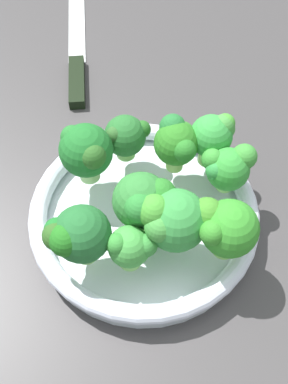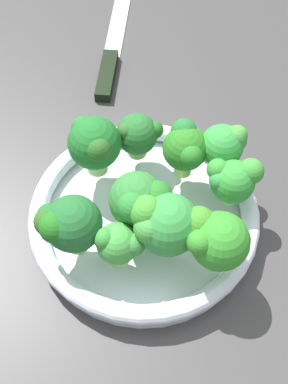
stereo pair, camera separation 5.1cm
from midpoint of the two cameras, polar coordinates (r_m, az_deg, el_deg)
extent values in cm
cube|color=#3C393A|center=(57.91, 7.25, -4.68)|extent=(130.00, 130.00, 2.50)
cylinder|color=silver|center=(55.71, 2.60, -3.62)|extent=(25.15, 25.15, 1.70)
torus|color=silver|center=(54.10, 2.68, -2.60)|extent=(26.19, 26.19, 2.07)
cylinder|color=#79C25D|center=(49.88, 5.62, -6.04)|extent=(1.95, 1.95, 2.43)
sphere|color=#328A3B|center=(47.01, 5.95, -4.14)|extent=(6.42, 6.42, 6.42)
sphere|color=#3E932E|center=(45.75, 3.43, -2.65)|extent=(3.39, 3.39, 3.39)
sphere|color=#3E923A|center=(45.75, 3.48, -4.37)|extent=(3.18, 3.18, 3.18)
cylinder|color=#97CA75|center=(55.16, -3.04, 3.46)|extent=(2.40, 2.40, 2.77)
sphere|color=#1C6626|center=(52.56, -3.20, 5.67)|extent=(5.98, 5.98, 5.98)
sphere|color=#295B21|center=(50.71, -2.65, 4.96)|extent=(2.95, 2.95, 2.95)
sphere|color=#216A29|center=(52.53, -4.56, 7.43)|extent=(2.65, 2.65, 2.65)
cylinder|color=#8CC758|center=(49.75, 11.49, -7.75)|extent=(2.40, 2.40, 2.54)
sphere|color=#318A28|center=(46.97, 12.14, -6.01)|extent=(5.90, 5.90, 5.90)
sphere|color=#3C8527|center=(46.45, 9.72, -3.92)|extent=(3.36, 3.36, 3.36)
sphere|color=#328527|center=(45.07, 9.90, -6.23)|extent=(2.49, 2.49, 2.49)
cylinder|color=#7AB757|center=(57.02, 1.73, 5.12)|extent=(2.26, 2.26, 1.81)
sphere|color=#24632A|center=(55.12, 1.80, 6.76)|extent=(4.87, 4.87, 4.87)
sphere|color=#2C5A26|center=(53.81, 0.49, 7.06)|extent=(1.98, 1.98, 1.98)
sphere|color=#235E1F|center=(55.05, 3.96, 7.26)|extent=(2.03, 2.03, 2.03)
cylinder|color=#7BBB59|center=(49.29, -0.09, -7.66)|extent=(2.38, 2.38, 1.79)
sphere|color=green|center=(47.26, -0.10, -6.42)|extent=(4.29, 4.29, 4.29)
sphere|color=#348636|center=(46.77, 1.83, -6.51)|extent=(2.45, 2.45, 2.45)
sphere|color=#328632|center=(46.21, -1.59, -5.88)|extent=(2.23, 2.23, 2.23)
cylinder|color=#82BB5B|center=(54.44, 12.82, -0.46)|extent=(1.96, 1.96, 1.68)
sphere|color=#318D33|center=(52.50, 13.31, 1.00)|extent=(4.86, 4.86, 4.86)
sphere|color=#2F893C|center=(51.51, 11.84, 1.13)|extent=(2.31, 2.31, 2.31)
sphere|color=#348A30|center=(51.74, 11.61, 2.44)|extent=(2.43, 2.43, 2.43)
sphere|color=#388A33|center=(52.19, 15.39, 2.21)|extent=(2.85, 2.85, 2.85)
cylinder|color=#8EC259|center=(55.41, 7.34, 3.08)|extent=(2.03, 2.03, 2.55)
sphere|color=#297320|center=(53.14, 7.67, 4.99)|extent=(5.06, 5.06, 5.06)
sphere|color=#337528|center=(53.66, 8.64, 6.15)|extent=(2.59, 2.59, 2.59)
sphere|color=#226A2E|center=(53.20, 7.52, 6.97)|extent=(3.02, 3.02, 3.02)
sphere|color=#256F22|center=(51.40, 8.45, 4.02)|extent=(2.59, 2.59, 2.59)
cylinder|color=#96D568|center=(56.10, 11.47, 3.28)|extent=(2.25, 2.25, 2.79)
sphere|color=green|center=(53.82, 11.99, 5.21)|extent=(4.88, 4.88, 4.88)
sphere|color=#408738|center=(53.83, 13.79, 5.76)|extent=(2.13, 2.13, 2.13)
sphere|color=#3F932F|center=(53.58, 13.79, 6.43)|extent=(2.28, 2.28, 2.28)
sphere|color=#3F8C3A|center=(53.54, 13.54, 6.22)|extent=(2.60, 2.60, 2.60)
cylinder|color=#90C367|center=(49.89, -5.15, -5.85)|extent=(2.44, 2.44, 2.50)
sphere|color=#20602C|center=(47.15, -5.43, -4.03)|extent=(5.85, 5.85, 5.85)
sphere|color=#1B6825|center=(47.12, -8.30, -3.10)|extent=(2.50, 2.50, 2.50)
sphere|color=#1E681A|center=(46.18, -7.46, -4.38)|extent=(3.36, 3.36, 3.36)
sphere|color=#2B561F|center=(46.85, -8.36, -3.77)|extent=(2.92, 2.92, 2.92)
cylinder|color=#83C05E|center=(51.03, 2.09, -3.15)|extent=(2.31, 2.31, 2.60)
sphere|color=#2E7632|center=(48.28, 2.21, -1.17)|extent=(5.95, 5.95, 5.95)
sphere|color=#267325|center=(47.43, 4.50, -0.85)|extent=(3.48, 3.48, 3.48)
sphere|color=#28792E|center=(46.21, 1.80, -2.01)|extent=(3.12, 3.12, 3.12)
cube|color=silver|center=(82.20, -1.24, 19.58)|extent=(10.90, 15.95, 0.40)
cube|color=black|center=(71.61, -2.40, 13.65)|extent=(6.79, 9.38, 1.50)
camera|label=1|loc=(0.03, -87.13, 4.22)|focal=44.57mm
camera|label=2|loc=(0.03, 92.87, -4.22)|focal=44.57mm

